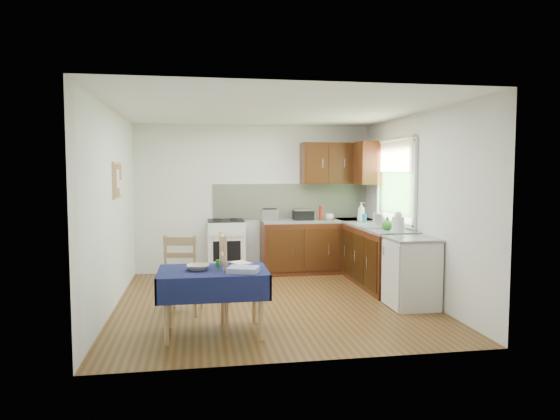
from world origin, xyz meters
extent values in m
plane|color=#452E12|center=(0.00, 0.00, 0.00)|extent=(4.20, 4.20, 0.00)
cube|color=white|center=(0.00, 0.00, 2.50)|extent=(4.00, 4.20, 0.02)
cube|color=silver|center=(0.00, 2.10, 1.25)|extent=(4.00, 0.02, 2.50)
cube|color=silver|center=(0.00, -2.10, 1.25)|extent=(4.00, 0.02, 2.50)
cube|color=white|center=(-2.00, 0.00, 1.25)|extent=(0.02, 4.20, 2.50)
cube|color=silver|center=(2.00, 0.00, 1.25)|extent=(0.02, 4.20, 2.50)
cube|color=#361109|center=(1.05, 1.80, 0.43)|extent=(1.90, 0.60, 0.86)
cube|color=#361109|center=(1.70, 0.65, 0.43)|extent=(0.60, 1.70, 0.86)
cube|color=slate|center=(1.05, 1.80, 0.88)|extent=(1.90, 0.60, 0.04)
cube|color=slate|center=(1.70, 0.65, 0.88)|extent=(0.60, 1.70, 0.04)
cube|color=slate|center=(1.70, 1.80, 0.88)|extent=(0.60, 0.60, 0.04)
cube|color=beige|center=(0.65, 2.08, 1.20)|extent=(2.70, 0.02, 0.60)
cube|color=#361109|center=(1.40, 1.93, 1.85)|extent=(1.20, 0.35, 0.70)
cube|color=#361109|center=(1.82, 1.50, 1.85)|extent=(0.35, 0.50, 0.70)
cube|color=silver|center=(-0.50, 1.80, 0.45)|extent=(0.60, 0.60, 0.90)
cube|color=black|center=(-0.50, 1.80, 0.91)|extent=(0.58, 0.58, 0.02)
cube|color=black|center=(-0.50, 1.50, 0.45)|extent=(0.44, 0.01, 0.32)
cube|color=#2C5724|center=(1.99, 0.70, 1.50)|extent=(0.01, 1.40, 0.85)
cube|color=silver|center=(1.97, 0.70, 2.15)|extent=(0.04, 1.48, 0.06)
cube|color=silver|center=(1.97, 0.70, 0.95)|extent=(0.04, 1.48, 0.06)
cube|color=#BEB384|center=(1.96, 0.70, 1.93)|extent=(0.02, 1.36, 0.44)
cube|color=silver|center=(1.70, -0.55, 0.42)|extent=(0.55, 0.58, 0.85)
cube|color=slate|center=(1.70, -0.55, 0.87)|extent=(0.58, 0.60, 0.03)
cube|color=#A37251|center=(-1.98, 0.30, 1.60)|extent=(0.02, 0.62, 0.47)
cube|color=#955C3E|center=(-1.96, 0.30, 1.60)|extent=(0.01, 0.56, 0.41)
cube|color=white|center=(-1.95, 0.22, 1.62)|extent=(0.00, 0.18, 0.24)
cube|color=white|center=(-1.95, 0.42, 1.50)|extent=(0.00, 0.15, 0.20)
cube|color=#0F0F3C|center=(-0.80, -1.18, 0.67)|extent=(1.10, 0.73, 0.03)
cube|color=#0F0F3C|center=(-0.80, -1.55, 0.56)|extent=(1.14, 0.02, 0.26)
cube|color=#0F0F3C|center=(-0.80, -0.80, 0.56)|extent=(1.14, 0.02, 0.26)
cube|color=#0F0F3C|center=(-1.36, -1.18, 0.56)|extent=(0.02, 0.77, 0.26)
cube|color=#0F0F3C|center=(-0.24, -1.18, 0.56)|extent=(0.02, 0.77, 0.26)
cylinder|color=#A37251|center=(-1.27, -1.46, 0.33)|extent=(0.05, 0.05, 0.66)
cylinder|color=#A37251|center=(-0.33, -1.46, 0.33)|extent=(0.05, 0.05, 0.66)
cylinder|color=#A37251|center=(-1.27, -0.89, 0.33)|extent=(0.05, 0.05, 0.66)
cylinder|color=#A37251|center=(-0.33, -0.89, 0.33)|extent=(0.05, 0.05, 0.66)
cube|color=#A37251|center=(-1.12, -0.33, 0.46)|extent=(0.51, 0.51, 0.04)
cube|color=#A37251|center=(-1.16, -0.51, 0.82)|extent=(0.39, 0.11, 0.31)
cylinder|color=#A37251|center=(-0.92, -0.20, 0.23)|extent=(0.04, 0.04, 0.46)
cylinder|color=#A37251|center=(-1.26, -0.13, 0.23)|extent=(0.04, 0.04, 0.46)
cylinder|color=#A37251|center=(-0.99, -0.54, 0.23)|extent=(0.04, 0.04, 0.46)
cylinder|color=#A37251|center=(-1.33, -0.47, 0.23)|extent=(0.04, 0.04, 0.46)
cube|color=#A37251|center=(-0.49, -1.06, 0.50)|extent=(0.49, 0.49, 0.04)
cube|color=#A37251|center=(-0.69, -1.07, 0.88)|extent=(0.06, 0.42, 0.33)
cylinder|color=#A37251|center=(-0.29, -1.24, 0.25)|extent=(0.04, 0.04, 0.50)
cylinder|color=#A37251|center=(-0.32, -0.86, 0.25)|extent=(0.04, 0.04, 0.50)
cylinder|color=#A37251|center=(-0.67, -1.26, 0.25)|extent=(0.04, 0.04, 0.50)
cylinder|color=#A37251|center=(-0.69, -0.89, 0.25)|extent=(0.04, 0.04, 0.50)
cube|color=#AEAEB2|center=(0.22, 1.72, 0.99)|extent=(0.27, 0.17, 0.19)
cube|color=black|center=(0.22, 1.72, 1.10)|extent=(0.23, 0.02, 0.02)
cube|color=black|center=(0.80, 1.79, 0.98)|extent=(0.32, 0.28, 0.15)
cube|color=#AEAEB2|center=(0.80, 1.79, 1.07)|extent=(0.32, 0.28, 0.03)
cylinder|color=#AE1B0D|center=(1.09, 1.73, 1.02)|extent=(0.05, 0.05, 0.24)
cube|color=yellow|center=(0.85, 1.94, 0.99)|extent=(0.14, 0.10, 0.18)
cube|color=#95959A|center=(1.64, 0.46, 0.91)|extent=(0.45, 0.35, 0.02)
cylinder|color=silver|center=(1.64, 0.46, 1.01)|extent=(0.06, 0.22, 0.21)
cylinder|color=silver|center=(1.71, -0.06, 1.00)|extent=(0.16, 0.16, 0.21)
sphere|color=silver|center=(1.71, -0.06, 1.13)|extent=(0.10, 0.10, 0.10)
imported|color=white|center=(1.23, 1.67, 0.95)|extent=(0.16, 0.16, 0.11)
imported|color=silver|center=(1.66, 1.31, 1.06)|extent=(0.17, 0.17, 0.32)
imported|color=#1D63AA|center=(1.68, 1.28, 1.00)|extent=(0.13, 0.13, 0.20)
imported|color=#278123|center=(1.66, 0.19, 0.99)|extent=(0.19, 0.19, 0.18)
imported|color=beige|center=(-0.96, -1.17, 0.71)|extent=(0.24, 0.24, 0.06)
imported|color=white|center=(-0.56, -0.95, 0.69)|extent=(0.26, 0.29, 0.02)
cylinder|color=#25892B|center=(-0.75, -1.06, 0.73)|extent=(0.04, 0.04, 0.08)
cube|color=navy|center=(-0.50, -1.36, 0.71)|extent=(0.36, 0.32, 0.05)
camera|label=1|loc=(-0.95, -6.39, 1.72)|focal=32.00mm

